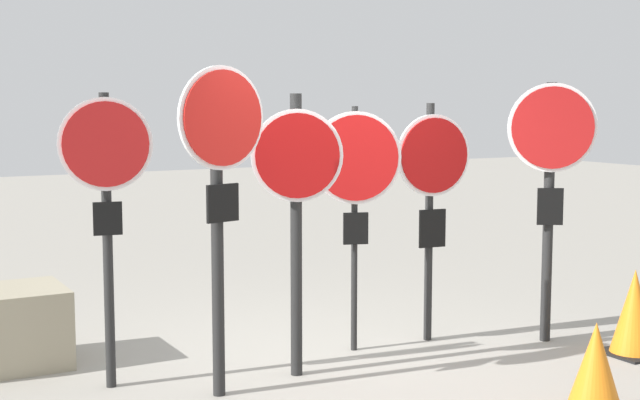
% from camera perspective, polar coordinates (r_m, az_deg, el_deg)
% --- Properties ---
extents(ground_plane, '(40.00, 40.00, 0.00)m').
position_cam_1_polar(ground_plane, '(7.35, 1.28, -10.29)').
color(ground_plane, gray).
extents(stop_sign_0, '(0.66, 0.18, 2.16)m').
position_cam_1_polar(stop_sign_0, '(6.56, -13.50, 1.12)').
color(stop_sign_0, black).
rests_on(stop_sign_0, ground).
extents(stop_sign_1, '(0.71, 0.22, 2.35)m').
position_cam_1_polar(stop_sign_1, '(6.23, -6.40, 1.76)').
color(stop_sign_1, black).
rests_on(stop_sign_1, ground).
extents(stop_sign_2, '(0.66, 0.26, 2.16)m').
position_cam_1_polar(stop_sign_2, '(6.68, -1.49, 0.51)').
color(stop_sign_2, black).
rests_on(stop_sign_2, ground).
extents(stop_sign_3, '(0.74, 0.28, 2.06)m').
position_cam_1_polar(stop_sign_3, '(7.36, 2.31, 1.72)').
color(stop_sign_3, black).
rests_on(stop_sign_3, ground).
extents(stop_sign_4, '(0.71, 0.16, 2.09)m').
position_cam_1_polar(stop_sign_4, '(7.76, 7.20, 1.27)').
color(stop_sign_4, black).
rests_on(stop_sign_4, ground).
extents(stop_sign_5, '(0.66, 0.42, 2.26)m').
position_cam_1_polar(stop_sign_5, '(7.91, 14.55, 2.18)').
color(stop_sign_5, black).
rests_on(stop_sign_5, ground).
extents(traffic_cone_0, '(0.46, 0.46, 0.63)m').
position_cam_1_polar(traffic_cone_0, '(6.37, 17.20, -10.28)').
color(traffic_cone_0, black).
rests_on(traffic_cone_0, ground).
extents(traffic_cone_1, '(0.46, 0.46, 0.72)m').
position_cam_1_polar(traffic_cone_1, '(7.90, 19.46, -6.80)').
color(traffic_cone_1, black).
rests_on(traffic_cone_1, ground).
extents(storage_crate, '(1.00, 0.77, 0.62)m').
position_cam_1_polar(storage_crate, '(7.55, -19.80, -7.76)').
color(storage_crate, '#9E937A').
rests_on(storage_crate, ground).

